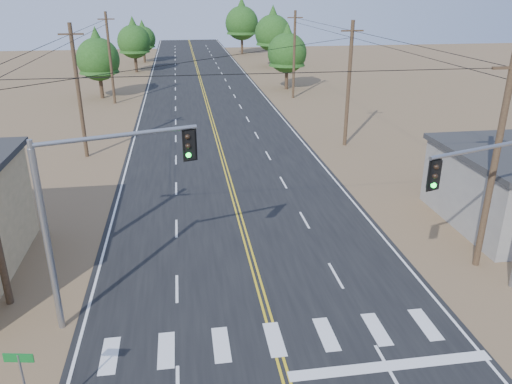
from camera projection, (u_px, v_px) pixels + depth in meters
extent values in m
cube|color=black|center=(223.00, 158.00, 38.79)|extent=(15.00, 200.00, 0.02)
cylinder|color=#4C3826|center=(79.00, 93.00, 37.29)|extent=(0.30, 0.30, 10.00)
cube|color=#4C3826|center=(71.00, 34.00, 35.71)|extent=(1.80, 0.12, 0.12)
cylinder|color=#4C3826|center=(110.00, 59.00, 55.61)|extent=(0.30, 0.30, 10.00)
cube|color=#4C3826|center=(106.00, 19.00, 54.03)|extent=(1.80, 0.12, 0.12)
cylinder|color=#4C3826|center=(494.00, 165.00, 21.89)|extent=(0.30, 0.30, 10.00)
cylinder|color=#4C3826|center=(349.00, 85.00, 40.21)|extent=(0.30, 0.30, 10.00)
cube|color=#4C3826|center=(352.00, 31.00, 38.63)|extent=(1.80, 0.12, 0.12)
cylinder|color=#4C3826|center=(294.00, 55.00, 58.53)|extent=(0.30, 0.30, 10.00)
cube|color=#4C3826|center=(295.00, 18.00, 56.95)|extent=(1.80, 0.12, 0.12)
cylinder|color=gray|center=(48.00, 244.00, 18.01)|extent=(0.25, 0.25, 7.22)
cylinder|color=gray|center=(31.00, 149.00, 16.65)|extent=(0.19, 0.19, 0.62)
cylinder|color=gray|center=(119.00, 135.00, 17.77)|extent=(5.62, 1.84, 0.17)
cube|color=black|center=(189.00, 145.00, 19.05)|extent=(0.44, 0.40, 1.13)
sphere|color=black|center=(188.00, 137.00, 18.75)|extent=(0.21, 0.21, 0.21)
sphere|color=black|center=(188.00, 146.00, 18.88)|extent=(0.21, 0.21, 0.21)
sphere|color=#0CE533|center=(188.00, 155.00, 19.02)|extent=(0.21, 0.21, 0.21)
cylinder|color=gray|center=(491.00, 147.00, 18.18)|extent=(5.74, 2.02, 0.15)
cube|color=black|center=(434.00, 174.00, 17.28)|extent=(0.41, 0.38, 1.06)
sphere|color=black|center=(436.00, 167.00, 17.00)|extent=(0.19, 0.19, 0.19)
sphere|color=black|center=(435.00, 176.00, 17.12)|extent=(0.19, 0.19, 0.19)
sphere|color=#0CE533|center=(434.00, 185.00, 17.25)|extent=(0.19, 0.19, 0.19)
cube|color=#0D6121|center=(18.00, 358.00, 13.75)|extent=(0.84, 0.19, 0.28)
cylinder|color=#3F2D1E|center=(101.00, 86.00, 59.77)|extent=(0.45, 0.45, 2.99)
cone|color=#1D4714|center=(97.00, 50.00, 58.21)|extent=(4.65, 4.65, 5.31)
sphere|color=#1D4714|center=(98.00, 59.00, 58.61)|extent=(4.98, 4.98, 4.98)
cylinder|color=#3F2D1E|center=(136.00, 62.00, 78.72)|extent=(0.47, 0.47, 3.05)
cone|color=#1D4714|center=(133.00, 34.00, 77.13)|extent=(4.75, 4.75, 5.43)
sphere|color=#1D4714|center=(134.00, 42.00, 77.54)|extent=(5.09, 5.09, 5.09)
cylinder|color=#3F2D1E|center=(144.00, 55.00, 89.38)|extent=(0.41, 0.41, 2.65)
cone|color=#1D4714|center=(143.00, 33.00, 88.00)|extent=(4.12, 4.12, 4.71)
sphere|color=#1D4714|center=(143.00, 39.00, 88.36)|extent=(4.41, 4.41, 4.41)
cylinder|color=#3F2D1E|center=(286.00, 77.00, 65.24)|extent=(0.44, 0.44, 3.02)
cone|color=#1D4714|center=(287.00, 44.00, 63.66)|extent=(4.69, 4.69, 5.36)
sphere|color=#1D4714|center=(287.00, 53.00, 64.07)|extent=(5.03, 5.03, 5.03)
cylinder|color=#3F2D1E|center=(273.00, 56.00, 84.25)|extent=(0.49, 0.49, 3.58)
cone|color=#1D4714|center=(273.00, 25.00, 82.38)|extent=(5.57, 5.57, 6.36)
sphere|color=#1D4714|center=(273.00, 33.00, 82.87)|extent=(5.96, 5.96, 5.96)
cylinder|color=#3F2D1E|center=(242.00, 44.00, 100.59)|extent=(0.47, 0.47, 3.93)
cone|color=#1D4714|center=(242.00, 16.00, 98.54)|extent=(6.11, 6.11, 6.98)
sphere|color=#1D4714|center=(242.00, 23.00, 99.07)|extent=(6.54, 6.54, 6.54)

